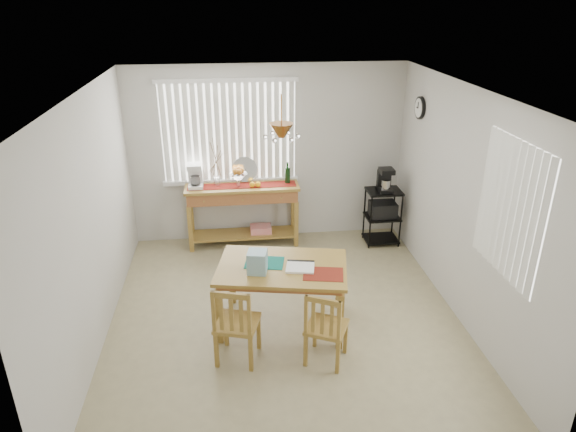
{
  "coord_description": "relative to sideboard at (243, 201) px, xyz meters",
  "views": [
    {
      "loc": [
        -0.55,
        -4.98,
        3.48
      ],
      "look_at": [
        0.1,
        0.55,
        1.05
      ],
      "focal_mm": 32.0,
      "sensor_mm": 36.0,
      "label": 1
    }
  ],
  "objects": [
    {
      "name": "ground",
      "position": [
        0.39,
        -2.0,
        -0.7
      ],
      "size": [
        4.0,
        4.5,
        0.01
      ],
      "primitive_type": "cube",
      "color": "tan"
    },
    {
      "name": "room_shell",
      "position": [
        0.39,
        -1.98,
        1.0
      ],
      "size": [
        4.2,
        4.7,
        2.7
      ],
      "color": "beige",
      "rests_on": "ground"
    },
    {
      "name": "sideboard",
      "position": [
        0.0,
        0.0,
        0.0
      ],
      "size": [
        1.64,
        0.46,
        0.92
      ],
      "color": "#A27E37",
      "rests_on": "ground"
    },
    {
      "name": "sideboard_items",
      "position": [
        -0.28,
        0.02,
        0.38
      ],
      "size": [
        1.56,
        0.39,
        0.71
      ],
      "color": "maroon",
      "rests_on": "sideboard"
    },
    {
      "name": "wire_cart",
      "position": [
        2.04,
        -0.21,
        -0.19
      ],
      "size": [
        0.49,
        0.39,
        0.84
      ],
      "color": "black",
      "rests_on": "ground"
    },
    {
      "name": "cart_items",
      "position": [
        2.04,
        -0.2,
        0.3
      ],
      "size": [
        0.2,
        0.24,
        0.35
      ],
      "color": "black",
      "rests_on": "wire_cart"
    },
    {
      "name": "dining_table",
      "position": [
        0.35,
        -2.1,
        -0.03
      ],
      "size": [
        1.55,
        1.15,
        0.75
      ],
      "color": "#A27E37",
      "rests_on": "ground"
    },
    {
      "name": "table_items",
      "position": [
        0.19,
        -2.19,
        0.15
      ],
      "size": [
        1.07,
        0.7,
        0.24
      ],
      "color": "#136D61",
      "rests_on": "dining_table"
    },
    {
      "name": "chair_left",
      "position": [
        -0.18,
        -2.68,
        -0.25
      ],
      "size": [
        0.51,
        0.51,
        0.89
      ],
      "color": "#A27E37",
      "rests_on": "ground"
    },
    {
      "name": "chair_right",
      "position": [
        0.71,
        -2.81,
        -0.28
      ],
      "size": [
        0.52,
        0.52,
        0.84
      ],
      "color": "#A27E37",
      "rests_on": "ground"
    }
  ]
}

